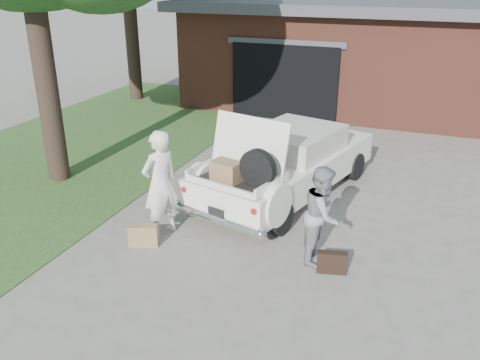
% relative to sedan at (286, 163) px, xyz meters
% --- Properties ---
extents(ground, '(90.00, 90.00, 0.00)m').
position_rel_sedan_xyz_m(ground, '(-0.16, -2.69, -0.67)').
color(ground, gray).
rests_on(ground, ground).
extents(grass_strip, '(6.00, 16.00, 0.02)m').
position_rel_sedan_xyz_m(grass_strip, '(-5.66, 0.31, -0.66)').
color(grass_strip, '#2D4C1E').
rests_on(grass_strip, ground).
extents(house, '(12.80, 7.80, 3.30)m').
position_rel_sedan_xyz_m(house, '(0.82, 8.78, 1.00)').
color(house, brown).
rests_on(house, ground).
extents(sedan, '(2.84, 4.87, 1.88)m').
position_rel_sedan_xyz_m(sedan, '(0.00, 0.00, 0.00)').
color(sedan, white).
rests_on(sedan, ground).
extents(woman_left, '(0.67, 0.79, 1.84)m').
position_rel_sedan_xyz_m(woman_left, '(-1.48, -2.33, 0.25)').
color(woman_left, silver).
rests_on(woman_left, ground).
extents(woman_right, '(0.60, 0.76, 1.54)m').
position_rel_sedan_xyz_m(woman_right, '(1.21, -2.17, 0.10)').
color(woman_right, gray).
rests_on(woman_right, ground).
extents(suitcase_left, '(0.50, 0.32, 0.37)m').
position_rel_sedan_xyz_m(suitcase_left, '(-1.57, -2.82, -0.49)').
color(suitcase_left, '#9C7F4F').
rests_on(suitcase_left, ground).
extents(suitcase_right, '(0.46, 0.24, 0.34)m').
position_rel_sedan_xyz_m(suitcase_right, '(1.46, -2.48, -0.50)').
color(suitcase_right, black).
rests_on(suitcase_right, ground).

